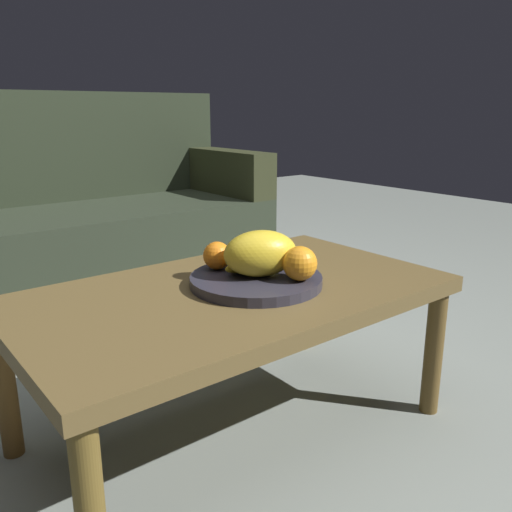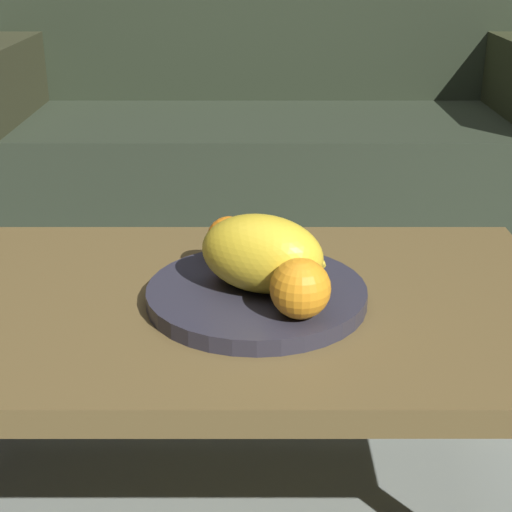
# 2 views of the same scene
# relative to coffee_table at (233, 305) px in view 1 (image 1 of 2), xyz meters

# --- Properties ---
(ground_plane) EXTENTS (8.00, 8.00, 0.00)m
(ground_plane) POSITION_rel_coffee_table_xyz_m (0.00, 0.00, -0.35)
(ground_plane) COLOR gray
(coffee_table) EXTENTS (1.05, 0.60, 0.40)m
(coffee_table) POSITION_rel_coffee_table_xyz_m (0.00, 0.00, 0.00)
(coffee_table) COLOR brown
(coffee_table) RESTS_ON ground_plane
(couch) EXTENTS (1.70, 0.70, 0.90)m
(couch) POSITION_rel_coffee_table_xyz_m (0.08, 1.33, -0.05)
(couch) COLOR #2A3224
(couch) RESTS_ON ground_plane
(fruit_bowl) EXTENTS (0.33, 0.33, 0.03)m
(fruit_bowl) POSITION_rel_coffee_table_xyz_m (0.06, -0.02, 0.06)
(fruit_bowl) COLOR #2D2C38
(fruit_bowl) RESTS_ON coffee_table
(melon_large_front) EXTENTS (0.21, 0.17, 0.11)m
(melon_large_front) POSITION_rel_coffee_table_xyz_m (0.06, -0.03, 0.13)
(melon_large_front) COLOR yellow
(melon_large_front) RESTS_ON fruit_bowl
(orange_front) EXTENTS (0.07, 0.07, 0.07)m
(orange_front) POSITION_rel_coffee_table_xyz_m (0.01, 0.09, 0.11)
(orange_front) COLOR orange
(orange_front) RESTS_ON fruit_bowl
(orange_left) EXTENTS (0.08, 0.08, 0.08)m
(orange_left) POSITION_rel_coffee_table_xyz_m (0.12, -0.11, 0.11)
(orange_left) COLOR orange
(orange_left) RESTS_ON fruit_bowl
(apple_front) EXTENTS (0.07, 0.07, 0.07)m
(apple_front) POSITION_rel_coffee_table_xyz_m (0.08, 0.06, 0.11)
(apple_front) COLOR olive
(apple_front) RESTS_ON fruit_bowl
(banana_bunch) EXTENTS (0.17, 0.11, 0.06)m
(banana_bunch) POSITION_rel_coffee_table_xyz_m (0.08, 0.02, 0.10)
(banana_bunch) COLOR gold
(banana_bunch) RESTS_ON fruit_bowl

